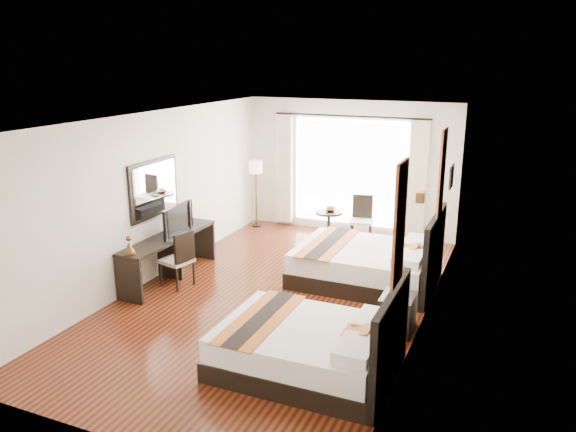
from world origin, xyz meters
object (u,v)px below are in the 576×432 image
at_px(side_table, 329,226).
at_px(television, 174,219).
at_px(desk_chair, 178,269).
at_px(window_chair, 361,228).
at_px(bed_far, 369,263).
at_px(bed_near, 312,347).
at_px(console_desk, 170,257).
at_px(fruit_bowl, 330,210).
at_px(vase, 395,296).
at_px(floor_lamp, 256,172).
at_px(nightstand, 397,313).
at_px(table_lamp, 401,277).

bearing_deg(side_table, television, -122.90).
relative_size(desk_chair, window_chair, 1.01).
bearing_deg(bed_far, desk_chair, -153.75).
relative_size(bed_near, console_desk, 0.95).
distance_m(bed_near, fruit_bowl, 4.95).
bearing_deg(console_desk, fruit_bowl, 58.02).
bearing_deg(side_table, fruit_bowl, 36.11).
height_order(vase, floor_lamp, floor_lamp).
relative_size(nightstand, window_chair, 0.57).
relative_size(bed_near, desk_chair, 2.20).
bearing_deg(floor_lamp, bed_far, -34.39).
relative_size(bed_near, vase, 14.57).
bearing_deg(desk_chair, bed_far, -140.76).
relative_size(nightstand, vase, 3.76).
distance_m(bed_near, television, 3.83).
xyz_separation_m(bed_near, window_chair, (-0.81, 4.95, -0.02)).
bearing_deg(floor_lamp, nightstand, -42.88).
bearing_deg(fruit_bowl, television, -123.06).
height_order(bed_near, floor_lamp, floor_lamp).
relative_size(nightstand, desk_chair, 0.57).
xyz_separation_m(bed_near, bed_far, (-0.09, 2.94, 0.03)).
xyz_separation_m(desk_chair, fruit_bowl, (1.52, 3.19, 0.37)).
height_order(television, fruit_bowl, television).
bearing_deg(floor_lamp, side_table, -12.06).
bearing_deg(fruit_bowl, bed_far, -53.75).
bearing_deg(vase, nightstand, 83.56).
bearing_deg(table_lamp, side_table, 123.67).
bearing_deg(nightstand, desk_chair, 177.94).
xyz_separation_m(bed_near, desk_chair, (-2.92, 1.54, -0.02)).
xyz_separation_m(fruit_bowl, window_chair, (0.60, 0.22, -0.37)).
bearing_deg(floor_lamp, bed_near, -57.45).
bearing_deg(window_chair, bed_near, -1.89).
xyz_separation_m(bed_far, console_desk, (-3.16, -1.16, 0.05)).
relative_size(vase, floor_lamp, 0.10).
bearing_deg(side_table, floor_lamp, 167.94).
distance_m(nightstand, window_chair, 3.86).
relative_size(nightstand, side_table, 0.86).
distance_m(bed_near, vase, 1.46).
relative_size(nightstand, console_desk, 0.25).
distance_m(bed_far, console_desk, 3.37).
bearing_deg(desk_chair, bed_near, 165.22).
distance_m(table_lamp, console_desk, 4.01).
height_order(floor_lamp, fruit_bowl, floor_lamp).
height_order(vase, side_table, vase).
distance_m(bed_near, desk_chair, 3.30).
distance_m(television, floor_lamp, 3.19).
xyz_separation_m(console_desk, side_table, (1.82, 2.94, -0.06)).
xyz_separation_m(nightstand, vase, (-0.02, -0.16, 0.31)).
xyz_separation_m(bed_far, window_chair, (-0.72, 2.01, -0.04)).
xyz_separation_m(television, fruit_bowl, (1.82, 2.80, -0.35)).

